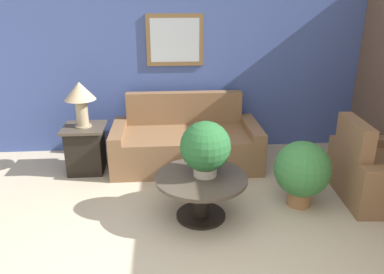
% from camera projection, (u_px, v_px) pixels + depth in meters
% --- Properties ---
extents(wall_back, '(7.79, 0.09, 2.60)m').
position_uv_depth(wall_back, '(171.00, 66.00, 5.60)').
color(wall_back, '#42569E').
rests_on(wall_back, ground_plane).
extents(couch_main, '(2.06, 1.00, 0.97)m').
position_uv_depth(couch_main, '(186.00, 143.00, 5.36)').
color(couch_main, brown).
rests_on(couch_main, ground_plane).
extents(armchair, '(0.94, 1.14, 0.97)m').
position_uv_depth(armchair, '(375.00, 173.00, 4.45)').
color(armchair, brown).
rests_on(armchair, ground_plane).
extents(coffee_table, '(0.99, 0.99, 0.50)m').
position_uv_depth(coffee_table, '(201.00, 188.00, 4.03)').
color(coffee_table, black).
rests_on(coffee_table, ground_plane).
extents(side_table, '(0.55, 0.55, 0.65)m').
position_uv_depth(side_table, '(86.00, 148.00, 5.14)').
color(side_table, black).
rests_on(side_table, ground_plane).
extents(table_lamp, '(0.41, 0.41, 0.61)m').
position_uv_depth(table_lamp, '(80.00, 95.00, 4.87)').
color(table_lamp, tan).
rests_on(table_lamp, side_table).
extents(potted_plant_on_table, '(0.53, 0.53, 0.60)m').
position_uv_depth(potted_plant_on_table, '(205.00, 148.00, 3.89)').
color(potted_plant_on_table, beige).
rests_on(potted_plant_on_table, coffee_table).
extents(potted_plant_floor, '(0.64, 0.64, 0.78)m').
position_uv_depth(potted_plant_floor, '(302.00, 171.00, 4.24)').
color(potted_plant_floor, '#9E6B42').
rests_on(potted_plant_floor, ground_plane).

